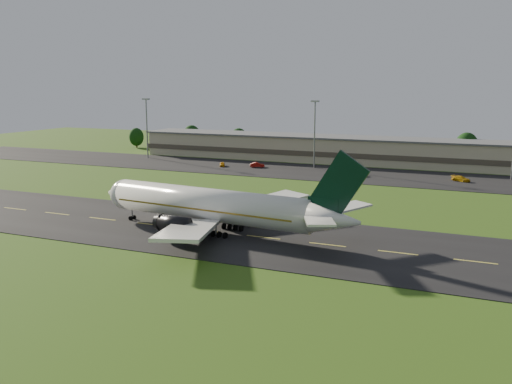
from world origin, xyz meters
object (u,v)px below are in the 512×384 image
at_px(airliner, 214,206).
at_px(service_vehicle_d, 461,179).
at_px(light_mast_west, 147,121).
at_px(light_mast_centre, 315,126).
at_px(service_vehicle_a, 222,164).
at_px(terminal, 333,150).
at_px(service_vehicle_b, 257,165).
at_px(service_vehicle_c, 357,174).

relative_size(airliner, service_vehicle_d, 10.45).
distance_m(light_mast_west, service_vehicle_d, 103.92).
bearing_deg(light_mast_centre, service_vehicle_a, -162.27).
distance_m(airliner, service_vehicle_a, 79.55).
distance_m(terminal, service_vehicle_d, 48.34).
bearing_deg(service_vehicle_b, airliner, 173.15).
xyz_separation_m(terminal, service_vehicle_a, (-28.28, -24.78, -3.24)).
relative_size(terminal, light_mast_centre, 7.13).
bearing_deg(service_vehicle_d, service_vehicle_c, 120.95).
xyz_separation_m(light_mast_centre, service_vehicle_c, (15.96, -11.13, -11.95)).
height_order(light_mast_centre, service_vehicle_d, light_mast_centre).
distance_m(service_vehicle_a, service_vehicle_b, 11.03).
xyz_separation_m(airliner, service_vehicle_b, (-23.90, 73.90, -3.83)).
xyz_separation_m(terminal, service_vehicle_c, (14.56, -27.31, -3.20)).
relative_size(service_vehicle_a, service_vehicle_b, 0.86).
relative_size(airliner, terminal, 0.35).
bearing_deg(service_vehicle_d, light_mast_centre, 104.11).
relative_size(terminal, service_vehicle_a, 37.67).
distance_m(light_mast_west, service_vehicle_c, 77.69).
bearing_deg(light_mast_west, service_vehicle_c, -8.33).
bearing_deg(service_vehicle_a, terminal, 14.88).
xyz_separation_m(light_mast_west, service_vehicle_a, (33.13, -8.59, -11.98)).
relative_size(airliner, light_mast_centre, 2.52).
height_order(light_mast_west, service_vehicle_a, light_mast_west).
relative_size(light_mast_centre, service_vehicle_b, 4.56).
xyz_separation_m(terminal, light_mast_west, (-61.40, -16.18, 8.75)).
distance_m(service_vehicle_a, service_vehicle_c, 42.91).
relative_size(light_mast_west, service_vehicle_c, 4.09).
xyz_separation_m(service_vehicle_a, service_vehicle_d, (69.76, 0.17, 0.06)).
height_order(airliner, service_vehicle_c, airliner).
distance_m(light_mast_centre, service_vehicle_d, 45.31).
height_order(airliner, light_mast_west, light_mast_west).
bearing_deg(service_vehicle_d, terminal, 84.55).
bearing_deg(service_vehicle_b, service_vehicle_d, -116.94).
height_order(light_mast_west, service_vehicle_b, light_mast_west).
distance_m(light_mast_west, service_vehicle_b, 45.90).
bearing_deg(light_mast_centre, service_vehicle_b, -159.00).
bearing_deg(service_vehicle_c, airliner, -72.83).
xyz_separation_m(light_mast_centre, service_vehicle_d, (42.89, -8.42, -11.93)).
bearing_deg(service_vehicle_b, light_mast_centre, -93.77).
xyz_separation_m(light_mast_west, service_vehicle_c, (75.96, -11.13, -11.95)).
bearing_deg(terminal, light_mast_west, -165.24).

